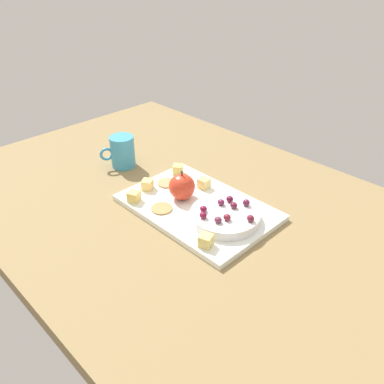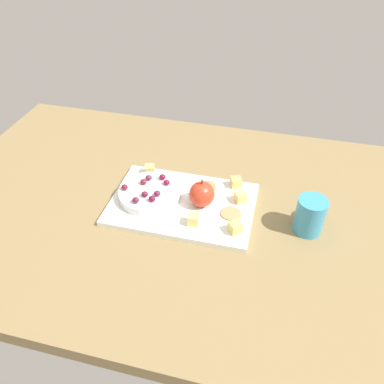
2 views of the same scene
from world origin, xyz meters
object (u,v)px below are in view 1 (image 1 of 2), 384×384
Objects in this scene: cracker_0 at (162,208)px; cup at (122,152)px; grape_6 at (251,218)px; grape_3 at (246,203)px; cheese_cube_4 at (178,169)px; apple_whole at (182,187)px; platter at (197,208)px; cracker_1 at (167,183)px; grape_7 at (203,215)px; grape_1 at (230,199)px; cheese_cube_1 at (147,185)px; cheese_cube_0 at (134,196)px; grape_0 at (227,217)px; serving_dish at (226,215)px; grape_4 at (234,205)px; grape_2 at (221,202)px; grape_5 at (203,209)px; cheese_cube_2 at (204,183)px; grape_8 at (218,220)px.

cracker_0 is 28.37cm from cup.
cup is at bearing 0.70° from grape_6.
cheese_cube_4 is at bearing -4.02° from grape_3.
cracker_0 is at bearing 91.76° from apple_whole.
cheese_cube_4 reaches higher than platter.
cheese_cube_4 is 1.53× the size of grape_6.
cheese_cube_4 is at bearing -26.79° from platter.
cracker_1 is 2.98× the size of grape_7.
grape_1 is (-21.73, 3.32, 1.70)cm from cheese_cube_4.
apple_whole is 2.49× the size of cheese_cube_1.
apple_whole is 3.81× the size of grape_7.
grape_3 is at bearing -159.24° from cheese_cube_1.
grape_0 reaches higher than cheese_cube_0.
cheese_cube_4 is (2.58, -17.33, 0.00)cm from cheese_cube_0.
grape_6 is 46.94cm from cup.
grape_6 reaches higher than cracker_1.
serving_dish is at bearing -46.24° from grape_0.
grape_4 is at bearing 169.12° from cheese_cube_4.
cheese_cube_1 is at bearing -70.64° from cheese_cube_0.
grape_2 is 8.99cm from grape_6.
platter is 13.13cm from cracker_1.
grape_5 is (1.59, 7.34, -0.06)cm from grape_1.
platter is 8.88cm from cheese_cube_2.
cheese_cube_1 is 18.00cm from cup.
grape_8 is (4.71, 5.49, -0.06)cm from grape_6.
apple_whole is at bearing -21.64° from grape_7.
cup reaches higher than grape_7.
grape_6 is (-28.16, 0.15, 2.84)cm from cracker_1.
cup is at bearing -3.71° from grape_0.
cup reaches higher than grape_2.
cheese_cube_2 is at bearing -46.59° from grape_5.
grape_4 and grape_8 have the same top height.
grape_3 reaches higher than serving_dish.
cheese_cube_1 is at bearing 1.85° from grape_5.
grape_5 is (-18.18, 4.81, 2.77)cm from cracker_1.
cup is at bearing 4.83° from grape_1.
cracker_1 is at bearing -14.02° from apple_whole.
grape_2 and grape_8 have the same top height.
apple_whole reaches higher than cheese_cube_2.
serving_dish reaches higher than cracker_0.
cracker_1 is at bearing -105.40° from cheese_cube_1.
apple_whole is 12.18cm from cheese_cube_0.
grape_8 is (-1.56, 4.56, 1.84)cm from serving_dish.
cheese_cube_1 is at bearing 14.99° from grape_2.
apple_whole is 3.81× the size of grape_5.
apple_whole is 12.87cm from grape_7.
cheese_cube_4 is at bearing -158.64° from cup.
grape_3 is at bearing -151.42° from platter.
grape_8 reaches higher than serving_dish.
grape_0 is at bearing 113.67° from grape_4.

